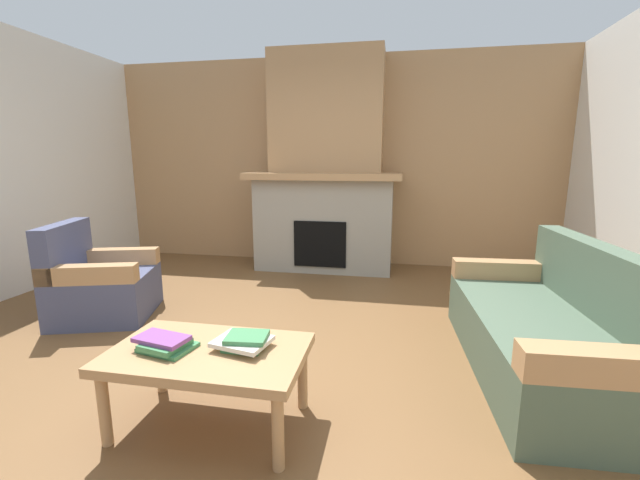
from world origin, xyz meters
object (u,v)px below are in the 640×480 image
(couch, at_px, (550,331))
(coffee_table, at_px, (208,359))
(armchair, at_px, (100,284))
(fireplace, at_px, (326,178))

(couch, bearing_deg, coffee_table, -154.51)
(armchair, bearing_deg, fireplace, 51.01)
(fireplace, relative_size, couch, 1.47)
(fireplace, xyz_separation_m, armchair, (-1.68, -2.07, -0.87))
(fireplace, distance_m, coffee_table, 3.40)
(fireplace, relative_size, coffee_table, 2.70)
(coffee_table, bearing_deg, fireplace, 89.52)
(armchair, bearing_deg, coffee_table, -36.92)
(fireplace, bearing_deg, couch, -51.27)
(couch, xyz_separation_m, armchair, (-3.59, 0.31, 0.01))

